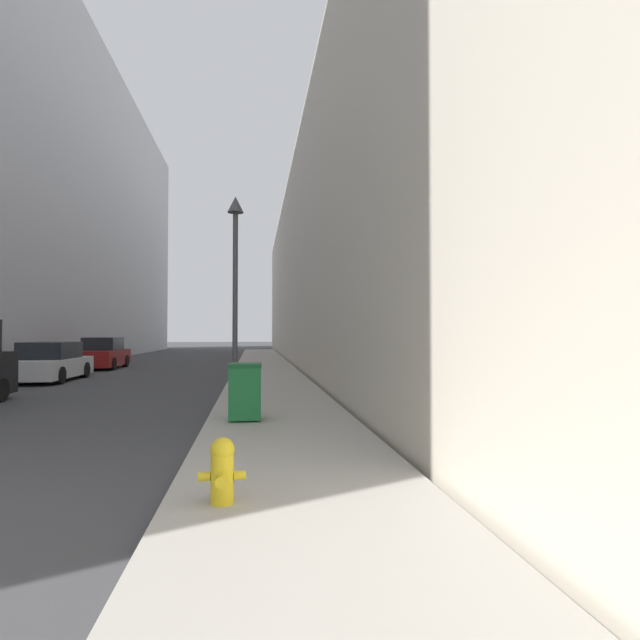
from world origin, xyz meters
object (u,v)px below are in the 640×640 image
object	(u,v)px
trash_bin	(245,391)
parked_sedan_near	(50,363)
parked_sedan_far	(103,354)
lamppost	(235,269)
fire_hydrant	(222,469)

from	to	relation	value
trash_bin	parked_sedan_near	distance (m)	13.14
parked_sedan_near	parked_sedan_far	bearing A→B (deg)	89.71
parked_sedan_near	lamppost	bearing A→B (deg)	-44.06
lamppost	parked_sedan_near	xyz separation A→B (m)	(-7.33, 7.10, -2.87)
trash_bin	parked_sedan_far	distance (m)	18.99
fire_hydrant	lamppost	bearing A→B (deg)	91.34
trash_bin	lamppost	distance (m)	4.58
lamppost	parked_sedan_far	xyz separation A→B (m)	(-7.30, 13.81, -2.82)
fire_hydrant	lamppost	size ratio (longest dim) A/B	0.12
fire_hydrant	parked_sedan_near	bearing A→B (deg)	115.97
fire_hydrant	parked_sedan_near	distance (m)	17.19
lamppost	trash_bin	bearing A→B (deg)	-84.68
fire_hydrant	parked_sedan_near	xyz separation A→B (m)	(-7.53, 15.45, 0.20)
lamppost	parked_sedan_far	distance (m)	15.87
fire_hydrant	trash_bin	xyz separation A→B (m)	(0.14, 4.78, 0.23)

